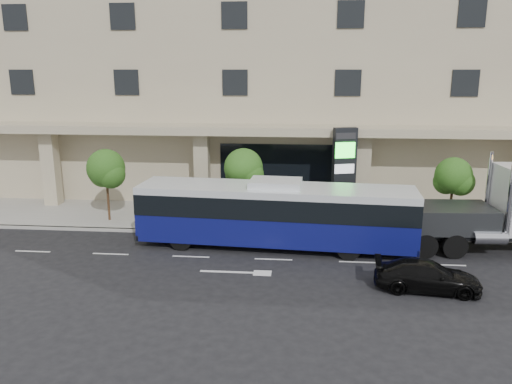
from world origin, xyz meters
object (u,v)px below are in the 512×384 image
(tow_truck, at_px, (501,212))
(signage_pylon, at_px, (344,173))
(city_bus, at_px, (275,213))
(black_sedan, at_px, (427,276))

(tow_truck, height_order, signage_pylon, signage_pylon)
(city_bus, xyz_separation_m, tow_truck, (11.12, 0.46, 0.19))
(tow_truck, distance_m, signage_pylon, 8.60)
(black_sedan, distance_m, signage_pylon, 10.05)
(city_bus, height_order, tow_truck, tow_truck)
(city_bus, relative_size, tow_truck, 1.32)
(tow_truck, height_order, black_sedan, tow_truck)
(city_bus, xyz_separation_m, signage_pylon, (3.76, 4.79, 1.13))
(city_bus, distance_m, black_sedan, 8.02)
(black_sedan, height_order, signage_pylon, signage_pylon)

